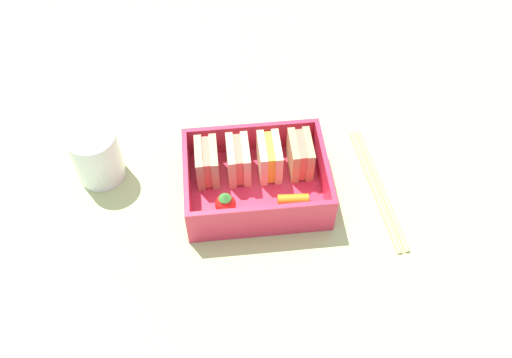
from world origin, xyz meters
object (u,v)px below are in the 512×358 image
sandwich_center (269,157)px  sandwich_center_right (300,155)px  chopstick_pair (378,187)px  sandwich_left (207,162)px  sandwich_center_left (238,160)px  carrot_stick_far_left (293,199)px  strawberry_far_left (225,204)px  drinking_glass (97,156)px

sandwich_center → sandwich_center_right: bearing=0.0°
chopstick_pair → sandwich_left: bearing=170.3°
sandwich_center → sandwich_center_right: (3.80, 0.00, 0.00)cm
sandwich_center_left → carrot_stick_far_left: 8.23cm
sandwich_center_left → strawberry_far_left: size_ratio=1.62×
strawberry_far_left → carrot_stick_far_left: strawberry_far_left is taller
strawberry_far_left → sandwich_center_right: bearing=30.3°
chopstick_pair → drinking_glass: bearing=170.1°
sandwich_left → drinking_glass: 13.56cm
sandwich_center_left → chopstick_pair: sandwich_center_left is taller
sandwich_left → sandwich_center_right: (11.41, 0.00, 0.00)cm
carrot_stick_far_left → sandwich_left: bearing=151.6°
sandwich_left → chopstick_pair: sandwich_left is taller
carrot_stick_far_left → sandwich_center_right: bearing=73.7°
sandwich_center → strawberry_far_left: bearing=-136.0°
drinking_glass → chopstick_pair: bearing=-9.9°
chopstick_pair → drinking_glass: drinking_glass is taller
chopstick_pair → sandwich_center_left: bearing=168.2°
strawberry_far_left → chopstick_pair: 19.25cm
sandwich_center → carrot_stick_far_left: (2.24, -5.33, -1.69)cm
sandwich_center → drinking_glass: size_ratio=0.70×
chopstick_pair → drinking_glass: 34.81cm
sandwich_left → sandwich_center_left: same height
strawberry_far_left → chopstick_pair: (19.01, 2.07, -2.22)cm
carrot_stick_far_left → drinking_glass: size_ratio=0.51×
sandwich_left → carrot_stick_far_left: sandwich_left is taller
carrot_stick_far_left → drinking_glass: 24.50cm
sandwich_left → strawberry_far_left: sandwich_left is taller
sandwich_center_right → chopstick_pair: bearing=-20.7°
carrot_stick_far_left → chopstick_pair: bearing=9.2°
sandwich_center_left → sandwich_center: (3.80, 0.00, 0.00)cm
strawberry_far_left → chopstick_pair: size_ratio=0.16×
drinking_glass → strawberry_far_left: bearing=-28.0°
sandwich_center → strawberry_far_left: size_ratio=1.62×
sandwich_center → sandwich_center_right: 3.80cm
sandwich_center_right → sandwich_center: bearing=180.0°
sandwich_center_left → sandwich_center: size_ratio=1.00×
sandwich_center_left → drinking_glass: drinking_glass is taller
sandwich_center_right → chopstick_pair: size_ratio=0.27×
chopstick_pair → drinking_glass: size_ratio=2.63×
sandwich_center → strawberry_far_left: (-5.82, -5.62, -0.96)cm
strawberry_far_left → carrot_stick_far_left: size_ratio=0.84×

